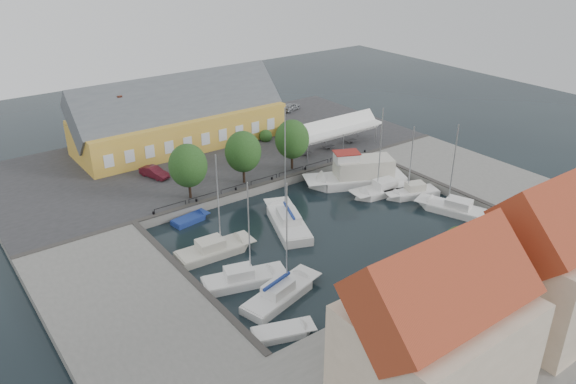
% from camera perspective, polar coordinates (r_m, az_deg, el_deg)
% --- Properties ---
extents(ground, '(140.00, 140.00, 0.00)m').
position_cam_1_polar(ground, '(58.84, 3.46, -3.35)').
color(ground, black).
rests_on(ground, ground).
extents(north_quay, '(56.00, 26.00, 1.00)m').
position_cam_1_polar(north_quay, '(76.02, -7.60, 3.76)').
color(north_quay, '#2D2D30').
rests_on(north_quay, ground).
extents(west_quay, '(12.00, 24.00, 1.00)m').
position_cam_1_polar(west_quay, '(47.97, -16.07, -11.12)').
color(west_quay, slate).
rests_on(west_quay, ground).
extents(east_quay, '(12.00, 24.00, 1.00)m').
position_cam_1_polar(east_quay, '(72.30, 18.12, 1.51)').
color(east_quay, slate).
rests_on(east_quay, ground).
extents(south_bank, '(56.00, 14.00, 1.00)m').
position_cam_1_polar(south_bank, '(47.10, 20.29, -12.58)').
color(south_bank, slate).
rests_on(south_bank, ground).
extents(quay_edge_fittings, '(56.00, 24.72, 0.40)m').
position_cam_1_polar(quay_edge_fittings, '(61.66, 0.70, -0.76)').
color(quay_edge_fittings, '#383533').
rests_on(quay_edge_fittings, north_quay).
extents(warehouse, '(28.56, 14.00, 9.55)m').
position_cam_1_polar(warehouse, '(78.15, -11.38, 7.15)').
color(warehouse, gold).
rests_on(warehouse, north_quay).
extents(tent_canopy, '(14.00, 4.00, 2.83)m').
position_cam_1_polar(tent_canopy, '(75.83, 4.78, 6.41)').
color(tent_canopy, white).
rests_on(tent_canopy, north_quay).
extents(quay_trees, '(18.20, 4.20, 6.30)m').
position_cam_1_polar(quay_trees, '(64.60, -4.59, 4.10)').
color(quay_trees, black).
rests_on(quay_trees, north_quay).
extents(car_silver, '(4.21, 2.93, 1.33)m').
position_cam_1_polar(car_silver, '(92.25, 0.29, 8.66)').
color(car_silver, '#A0A3A7').
rests_on(car_silver, north_quay).
extents(car_red, '(2.60, 4.20, 1.31)m').
position_cam_1_polar(car_red, '(68.91, -13.44, 1.97)').
color(car_red, '#54131E').
rests_on(car_red, north_quay).
extents(center_sailboat, '(6.05, 9.88, 13.12)m').
position_cam_1_polar(center_sailboat, '(58.26, -0.04, -3.20)').
color(center_sailboat, silver).
rests_on(center_sailboat, ground).
extents(trawler, '(12.58, 8.34, 5.00)m').
position_cam_1_polar(trawler, '(68.18, 7.18, 1.65)').
color(trawler, silver).
rests_on(trawler, ground).
extents(east_boat_a, '(7.96, 3.58, 11.01)m').
position_cam_1_polar(east_boat_a, '(66.38, 9.57, 0.09)').
color(east_boat_a, silver).
rests_on(east_boat_a, ground).
extents(east_boat_b, '(6.71, 4.02, 9.09)m').
position_cam_1_polar(east_boat_b, '(66.33, 12.54, -0.21)').
color(east_boat_b, silver).
rests_on(east_boat_b, ground).
extents(east_boat_c, '(5.21, 8.47, 10.52)m').
position_cam_1_polar(east_boat_c, '(63.73, 16.58, -1.80)').
color(east_boat_c, silver).
rests_on(east_boat_c, ground).
extents(west_boat_b, '(7.83, 3.04, 10.58)m').
position_cam_1_polar(west_boat_b, '(54.09, -7.55, -6.02)').
color(west_boat_b, beige).
rests_on(west_boat_b, ground).
extents(west_boat_c, '(7.72, 4.31, 10.20)m').
position_cam_1_polar(west_boat_c, '(49.69, -4.66, -8.99)').
color(west_boat_c, silver).
rests_on(west_boat_c, ground).
extents(west_boat_d, '(8.40, 4.45, 10.93)m').
position_cam_1_polar(west_boat_d, '(47.77, -0.75, -10.47)').
color(west_boat_d, silver).
rests_on(west_boat_d, ground).
extents(launch_sw, '(5.18, 3.33, 0.98)m').
position_cam_1_polar(launch_sw, '(44.19, -0.59, -14.21)').
color(launch_sw, silver).
rests_on(launch_sw, ground).
extents(launch_nw, '(4.31, 2.25, 0.88)m').
position_cam_1_polar(launch_nw, '(60.26, -9.92, -2.88)').
color(launch_nw, navy).
rests_on(launch_nw, ground).
extents(townhouses, '(36.30, 8.50, 12.00)m').
position_cam_1_polar(townhouses, '(44.78, 25.07, -7.36)').
color(townhouses, beige).
rests_on(townhouses, south_bank).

